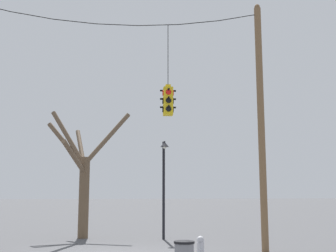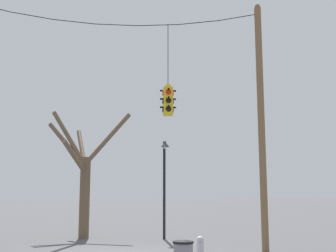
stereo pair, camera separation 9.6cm
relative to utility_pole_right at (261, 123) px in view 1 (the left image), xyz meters
name	(u,v)px [view 1 (the left image)]	position (x,y,z in m)	size (l,w,h in m)	color
utility_pole_right	(261,123)	(0.00, 0.00, 0.00)	(0.25, 0.25, 9.24)	brown
span_wire	(117,19)	(-5.34, 0.00, 3.79)	(10.69, 0.03, 0.69)	black
traffic_light_near_right_pole	(168,100)	(-3.46, 0.00, 0.76)	(0.58, 0.58, 3.43)	yellow
street_lamp	(164,172)	(-3.20, 4.09, -1.64)	(0.38, 0.67, 4.36)	black
bare_tree	(82,174)	(-6.91, 5.13, -1.69)	(4.00, 4.04, 5.93)	brown
fire_hydrant	(201,248)	(-2.65, -1.76, -4.23)	(0.22, 0.30, 0.75)	silver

